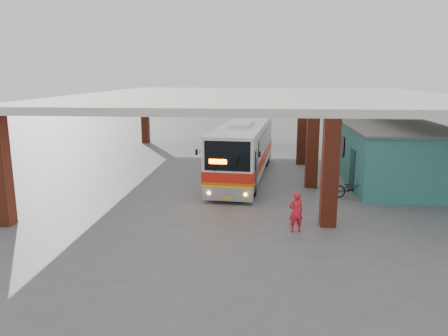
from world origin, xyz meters
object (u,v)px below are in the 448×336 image
motorcycle (352,188)px  pedestrian (296,212)px  coach_bus (244,149)px  red_chair (328,167)px

motorcycle → pedestrian: pedestrian is taller
coach_bus → motorcycle: size_ratio=6.26×
motorcycle → red_chair: 5.45m
pedestrian → motorcycle: bearing=-137.4°
coach_bus → pedestrian: size_ratio=7.41×
coach_bus → pedestrian: bearing=-69.8°
motorcycle → red_chair: motorcycle is taller
coach_bus → pedestrian: (2.31, -8.65, -0.85)m
pedestrian → red_chair: bearing=-120.2°
coach_bus → motorcycle: 6.64m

